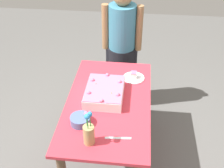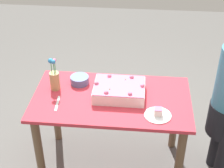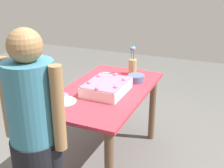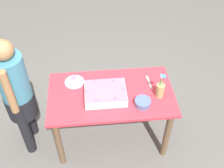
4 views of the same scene
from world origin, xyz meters
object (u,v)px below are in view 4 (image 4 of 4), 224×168
serving_plate_with_slice (74,81)px  flower_vase (160,89)px  fruit_bowl (143,103)px  person_standing (17,92)px  sheet_cake (105,93)px  cake_knife (149,82)px

serving_plate_with_slice → flower_vase: (0.88, -0.29, 0.09)m
fruit_bowl → person_standing: size_ratio=0.11×
flower_vase → person_standing: size_ratio=0.20×
serving_plate_with_slice → person_standing: (-0.58, -0.17, 0.06)m
sheet_cake → serving_plate_with_slice: bearing=142.4°
cake_knife → flower_vase: 0.24m
sheet_cake → serving_plate_with_slice: (-0.32, 0.25, -0.03)m
sheet_cake → cake_knife: 0.52m
serving_plate_with_slice → person_standing: 0.60m
cake_knife → fruit_bowl: bearing=-26.9°
sheet_cake → fruit_bowl: sheet_cake is taller
sheet_cake → fruit_bowl: size_ratio=2.60×
cake_knife → person_standing: bearing=-90.9°
sheet_cake → person_standing: person_standing is taller
serving_plate_with_slice → sheet_cake: bearing=-37.6°
cake_knife → fruit_bowl: 0.34m
sheet_cake → flower_vase: size_ratio=1.43×
serving_plate_with_slice → flower_vase: size_ratio=0.71×
cake_knife → person_standing: person_standing is taller
sheet_cake → fruit_bowl: (0.36, -0.15, -0.02)m
sheet_cake → flower_vase: flower_vase is taller
cake_knife → fruit_bowl: size_ratio=1.23×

